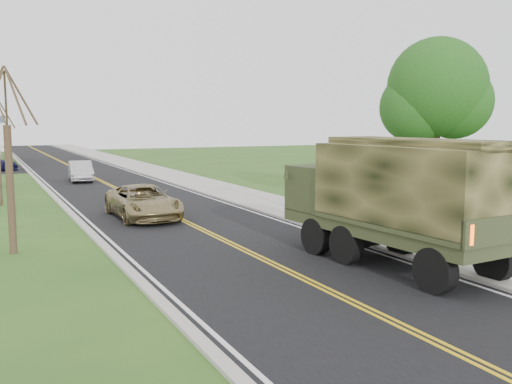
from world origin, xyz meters
TOP-DOWN VIEW (x-y plane):
  - ground at (0.00, 0.00)m, footprint 160.00×160.00m
  - road at (0.00, 40.00)m, footprint 8.00×120.00m
  - curb_right at (4.15, 40.00)m, footprint 0.30×120.00m
  - sidewalk_right at (5.90, 40.00)m, footprint 3.20×120.00m
  - curb_left at (-4.15, 40.00)m, footprint 0.30×120.00m
  - leafy_tree at (11.00, 10.01)m, footprint 4.83×4.50m
  - bare_tree_a at (-7.00, 10.00)m, footprint 1.93×2.26m
  - military_truck at (3.22, 3.25)m, footprint 3.27×7.86m
  - suv_champagne at (-1.37, 14.88)m, footprint 2.54×5.38m
  - sedan_silver at (-1.32, 32.49)m, footprint 1.92×4.54m
  - pickup_navy at (10.41, 10.18)m, footprint 4.86×3.81m

SIDE VIEW (x-z plane):
  - ground at x=0.00m, z-range 0.00..0.00m
  - road at x=0.00m, z-range 0.00..0.01m
  - sidewalk_right at x=5.90m, z-range 0.00..0.10m
  - curb_left at x=-4.15m, z-range 0.00..0.10m
  - curb_right at x=4.15m, z-range 0.00..0.12m
  - pickup_navy at x=10.41m, z-range 0.00..1.32m
  - sedan_silver at x=-1.32m, z-range 0.00..1.46m
  - suv_champagne at x=-1.37m, z-range 0.00..1.49m
  - military_truck at x=3.22m, z-range 0.28..4.11m
  - bare_tree_a at x=-7.00m, z-range -0.41..5.66m
  - leafy_tree at x=11.00m, z-range 1.44..9.54m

